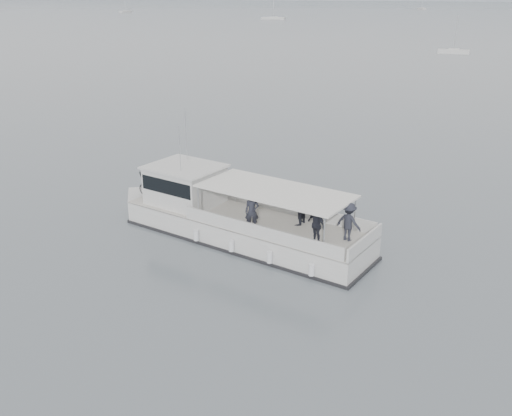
% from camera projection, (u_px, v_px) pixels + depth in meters
% --- Properties ---
extents(ground, '(1400.00, 1400.00, 0.00)m').
position_uv_depth(ground, '(296.00, 236.00, 26.11)').
color(ground, slate).
rests_on(ground, ground).
extents(tour_boat, '(13.14, 6.38, 5.54)m').
position_uv_depth(tour_boat, '(225.00, 216.00, 25.97)').
color(tour_boat, silver).
rests_on(tour_boat, ground).
extents(moored_fleet, '(336.37, 345.05, 10.14)m').
position_uv_depth(moored_fleet, '(510.00, 22.00, 185.74)').
color(moored_fleet, silver).
rests_on(moored_fleet, ground).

